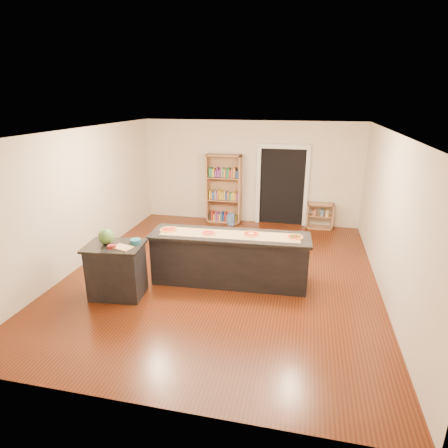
% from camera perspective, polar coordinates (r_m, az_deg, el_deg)
% --- Properties ---
extents(room, '(6.00, 7.00, 2.80)m').
position_cam_1_polar(room, '(7.09, -0.35, 2.55)').
color(room, beige).
rests_on(room, ground).
extents(doorway, '(1.40, 0.09, 2.21)m').
position_cam_1_polar(doorway, '(10.35, 8.87, 6.41)').
color(doorway, black).
rests_on(doorway, room).
extents(kitchen_island, '(2.96, 0.80, 0.98)m').
position_cam_1_polar(kitchen_island, '(7.09, 0.85, -5.27)').
color(kitchen_island, black).
rests_on(kitchen_island, ground).
extents(side_counter, '(0.98, 0.72, 0.97)m').
position_cam_1_polar(side_counter, '(6.91, -16.04, -6.77)').
color(side_counter, black).
rests_on(side_counter, ground).
extents(bookshelf, '(0.95, 0.34, 1.91)m').
position_cam_1_polar(bookshelf, '(10.45, -0.03, 5.35)').
color(bookshelf, '#A0734D').
rests_on(bookshelf, ground).
extents(low_shelf, '(0.70, 0.30, 0.70)m').
position_cam_1_polar(low_shelf, '(10.40, 14.38, 1.24)').
color(low_shelf, '#A0734D').
rests_on(low_shelf, ground).
extents(waste_bin, '(0.21, 0.21, 0.31)m').
position_cam_1_polar(waste_bin, '(10.42, 1.06, 0.76)').
color(waste_bin, '#486BA2').
rests_on(waste_bin, ground).
extents(kraft_paper, '(2.59, 0.60, 0.00)m').
position_cam_1_polar(kraft_paper, '(6.90, 0.86, -1.60)').
color(kraft_paper, '#93774B').
rests_on(kraft_paper, kitchen_island).
extents(watermelon, '(0.27, 0.27, 0.27)m').
position_cam_1_polar(watermelon, '(6.76, -17.51, -1.82)').
color(watermelon, '#144214').
rests_on(watermelon, side_counter).
extents(cutting_board, '(0.38, 0.30, 0.02)m').
position_cam_1_polar(cutting_board, '(6.54, -15.22, -3.48)').
color(cutting_board, tan).
rests_on(cutting_board, side_counter).
extents(package_red, '(0.17, 0.14, 0.05)m').
position_cam_1_polar(package_red, '(6.59, -16.70, -3.30)').
color(package_red, maroon).
rests_on(package_red, side_counter).
extents(package_teal, '(0.19, 0.19, 0.07)m').
position_cam_1_polar(package_teal, '(6.69, -13.34, -2.57)').
color(package_teal, '#195966').
rests_on(package_teal, side_counter).
extents(pizza_a, '(0.32, 0.32, 0.02)m').
position_cam_1_polar(pizza_a, '(7.20, -8.42, -0.82)').
color(pizza_a, tan).
rests_on(pizza_a, kitchen_island).
extents(pizza_b, '(0.29, 0.29, 0.02)m').
position_cam_1_polar(pizza_b, '(6.94, -2.39, -1.39)').
color(pizza_b, tan).
rests_on(pizza_b, kitchen_island).
extents(pizza_c, '(0.32, 0.32, 0.02)m').
position_cam_1_polar(pizza_c, '(6.91, 4.17, -1.53)').
color(pizza_c, tan).
rests_on(pizza_c, kitchen_island).
extents(pizza_d, '(0.31, 0.31, 0.02)m').
position_cam_1_polar(pizza_d, '(6.87, 10.71, -1.94)').
color(pizza_d, tan).
rests_on(pizza_d, kitchen_island).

